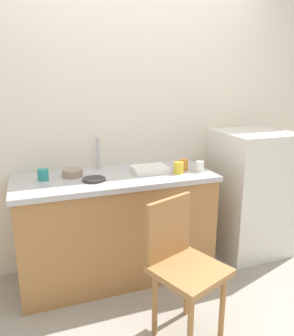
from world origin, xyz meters
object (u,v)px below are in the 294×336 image
cup_white (200,166)px  cup_yellow (179,168)px  refrigerator (250,192)px  cup_orange (184,165)px  hotplate (94,179)px  dish_tray (150,169)px  cup_teal (43,175)px  chair (182,263)px  terracotta_bowl (72,173)px

cup_white → cup_yellow: bearing=177.2°
refrigerator → cup_orange: 0.80m
hotplate → cup_white: bearing=-2.9°
dish_tray → hotplate: 0.47m
refrigerator → cup_yellow: 0.88m
hotplate → cup_teal: 0.39m
cup_yellow → cup_teal: size_ratio=1.13×
dish_tray → cup_yellow: cup_yellow is taller
dish_tray → cup_teal: (-0.82, 0.08, 0.02)m
chair → hotplate: bearing=97.8°
dish_tray → refrigerator: bearing=0.1°
hotplate → cup_teal: (-0.35, 0.15, 0.03)m
chair → cup_orange: (0.36, 0.75, 0.41)m
refrigerator → chair: size_ratio=1.29×
refrigerator → dish_tray: refrigerator is taller
cup_white → dish_tray: bearing=163.5°
hotplate → cup_yellow: size_ratio=1.80×
dish_tray → cup_orange: (0.29, -0.03, 0.02)m
refrigerator → cup_teal: refrigerator is taller
hotplate → cup_orange: (0.76, 0.04, 0.04)m
cup_white → cup_teal: (-1.22, 0.19, -0.00)m
dish_tray → chair: bearing=-95.4°
refrigerator → hotplate: (-1.48, -0.07, 0.30)m
refrigerator → cup_white: refrigerator is taller
chair → hotplate: chair is taller
hotplate → terracotta_bowl: bearing=128.3°
cup_white → cup_yellow: size_ratio=0.91×
terracotta_bowl → chair: bearing=-59.1°
terracotta_bowl → cup_teal: size_ratio=1.90×
hotplate → cup_white: 0.86m
cup_orange → terracotta_bowl: bearing=171.7°
cup_orange → cup_teal: bearing=174.4°
terracotta_bowl → cup_teal: cup_teal is taller
cup_white → cup_yellow: (-0.19, 0.01, 0.00)m
cup_white → cup_teal: cup_white is taller
chair → cup_orange: bearing=43.0°
cup_yellow → cup_orange: bearing=42.5°
cup_white → terracotta_bowl: bearing=167.9°
refrigerator → cup_white: (-0.62, -0.12, 0.34)m
cup_white → cup_orange: 0.13m
cup_yellow → chair: bearing=-112.6°
refrigerator → cup_orange: bearing=-177.3°
cup_white → cup_teal: 1.23m
cup_teal → cup_orange: size_ratio=0.93×
terracotta_bowl → hotplate: (0.13, -0.17, -0.02)m
refrigerator → terracotta_bowl: bearing=176.6°
hotplate → chair: bearing=-61.0°
terracotta_bowl → cup_orange: bearing=-8.3°
refrigerator → cup_white: size_ratio=13.24×
cup_orange → dish_tray: bearing=173.7°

